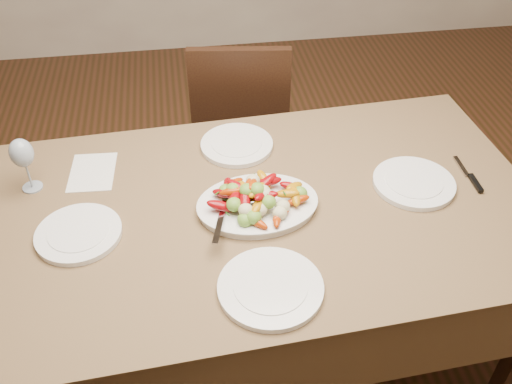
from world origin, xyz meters
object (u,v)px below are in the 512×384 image
object	(u,v)px
dining_table	(256,284)
plate_far	(237,145)
serving_platter	(258,206)
chair_far	(241,123)
plate_right	(414,183)
plate_left	(79,234)
wine_glass	(25,163)
plate_near	(270,288)

from	to	relation	value
dining_table	plate_far	bearing A→B (deg)	93.52
dining_table	serving_platter	distance (m)	0.39
plate_far	dining_table	bearing A→B (deg)	-86.48
chair_far	plate_right	distance (m)	1.04
chair_far	plate_far	world-z (taller)	chair_far
plate_right	plate_far	world-z (taller)	same
plate_left	dining_table	bearing A→B (deg)	5.31
chair_far	plate_far	size ratio (longest dim) A/B	3.63
dining_table	plate_right	distance (m)	0.66
dining_table	plate_right	size ratio (longest dim) A/B	6.78
plate_right	wine_glass	world-z (taller)	wine_glass
plate_far	plate_near	bearing A→B (deg)	-89.28
dining_table	wine_glass	bearing A→B (deg)	164.20
serving_platter	dining_table	bearing A→B (deg)	106.07
plate_left	wine_glass	distance (m)	0.32
plate_left	plate_far	distance (m)	0.65
plate_left	plate_right	distance (m)	1.09
serving_platter	plate_near	bearing A→B (deg)	-92.58
plate_right	plate_far	size ratio (longest dim) A/B	1.04
plate_far	wine_glass	bearing A→B (deg)	-169.60
plate_right	wine_glass	size ratio (longest dim) A/B	1.33
plate_left	plate_right	world-z (taller)	same
chair_far	serving_platter	bearing A→B (deg)	93.67
plate_right	plate_far	bearing A→B (deg)	151.42
chair_far	plate_near	distance (m)	1.29
plate_near	wine_glass	world-z (taller)	wine_glass
dining_table	plate_far	distance (m)	0.51
dining_table	plate_near	bearing A→B (deg)	-91.97
dining_table	plate_far	size ratio (longest dim) A/B	7.04
chair_far	plate_right	xyz separation A→B (m)	(0.47, -0.88, 0.29)
plate_near	plate_left	bearing A→B (deg)	151.33
wine_glass	plate_near	bearing A→B (deg)	-37.74
chair_far	plate_left	world-z (taller)	chair_far
plate_left	plate_right	size ratio (longest dim) A/B	0.95
plate_left	wine_glass	size ratio (longest dim) A/B	1.26
plate_right	plate_near	world-z (taller)	same
plate_near	dining_table	bearing A→B (deg)	88.03
serving_platter	plate_right	xyz separation A→B (m)	(0.53, 0.04, -0.00)
chair_far	wine_glass	size ratio (longest dim) A/B	4.64
chair_far	wine_glass	xyz separation A→B (m)	(-0.79, -0.71, 0.39)
dining_table	serving_platter	size ratio (longest dim) A/B	4.92
serving_platter	plate_right	world-z (taller)	serving_platter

